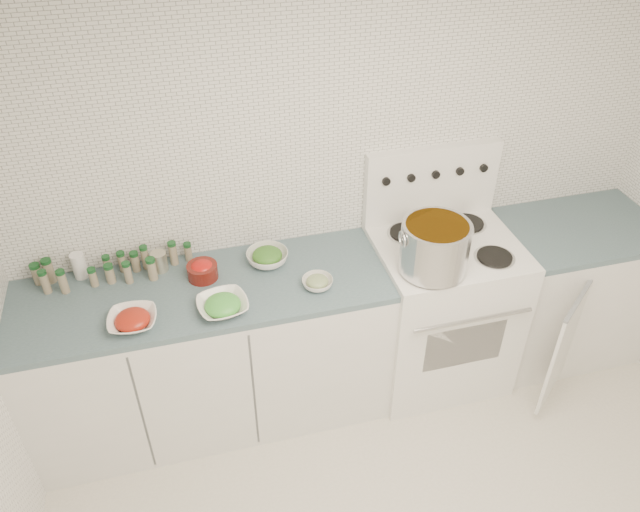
{
  "coord_description": "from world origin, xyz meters",
  "views": [
    {
      "loc": [
        -0.86,
        -1.22,
        2.87
      ],
      "look_at": [
        -0.24,
        1.14,
        1.03
      ],
      "focal_mm": 35.0,
      "sensor_mm": 36.0,
      "label": 1
    }
  ],
  "objects": [
    {
      "name": "bowl_zucchini",
      "position": [
        -0.27,
        1.06,
        0.93
      ],
      "size": [
        0.16,
        0.16,
        0.06
      ],
      "color": "white",
      "rests_on": "counter_left"
    },
    {
      "name": "salt_canister",
      "position": [
        -1.4,
        1.45,
        0.97
      ],
      "size": [
        0.07,
        0.07,
        0.14
      ],
      "primitive_type": "cylinder",
      "rotation": [
        0.0,
        0.0,
        -0.03
      ],
      "color": "white",
      "rests_on": "counter_left"
    },
    {
      "name": "bowl_snowpea",
      "position": [
        -0.74,
        1.01,
        0.93
      ],
      "size": [
        0.27,
        0.27,
        0.08
      ],
      "color": "white",
      "rests_on": "counter_left"
    },
    {
      "name": "bowl_broccoli",
      "position": [
        -0.47,
        1.32,
        0.94
      ],
      "size": [
        0.22,
        0.22,
        0.09
      ],
      "color": "white",
      "rests_on": "counter_left"
    },
    {
      "name": "counter_right",
      "position": [
        1.3,
        1.19,
        0.45
      ],
      "size": [
        0.89,
        0.88,
        0.9
      ],
      "color": "white",
      "rests_on": "ground"
    },
    {
      "name": "bowl_tomato",
      "position": [
        -1.15,
        1.01,
        0.93
      ],
      "size": [
        0.24,
        0.24,
        0.07
      ],
      "color": "white",
      "rests_on": "counter_left"
    },
    {
      "name": "stock_pot",
      "position": [
        0.31,
        1.01,
        1.09
      ],
      "size": [
        0.36,
        0.34,
        0.26
      ],
      "rotation": [
        0.0,
        0.0,
        -0.3
      ],
      "color": "silver",
      "rests_on": "stove"
    },
    {
      "name": "spice_cluster",
      "position": [
        -1.26,
        1.4,
        0.96
      ],
      "size": [
        0.78,
        0.16,
        0.14
      ],
      "color": "gray",
      "rests_on": "counter_left"
    },
    {
      "name": "counter_left",
      "position": [
        -0.82,
        1.19,
        0.45
      ],
      "size": [
        1.85,
        0.62,
        0.9
      ],
      "color": "white",
      "rests_on": "ground"
    },
    {
      "name": "bowl_pepper",
      "position": [
        -0.81,
        1.28,
        0.95
      ],
      "size": [
        0.15,
        0.15,
        0.09
      ],
      "color": "#57140E",
      "rests_on": "counter_left"
    },
    {
      "name": "tin_can",
      "position": [
        -1.01,
        1.4,
        0.95
      ],
      "size": [
        0.1,
        0.1,
        0.11
      ],
      "primitive_type": "cylinder",
      "rotation": [
        0.0,
        0.0,
        0.32
      ],
      "color": "#AFAB94",
      "rests_on": "counter_left"
    },
    {
      "name": "stove",
      "position": [
        0.48,
        1.19,
        0.5
      ],
      "size": [
        0.76,
        0.7,
        1.36
      ],
      "color": "white",
      "rests_on": "ground"
    },
    {
      "name": "room_walls",
      "position": [
        0.0,
        0.0,
        1.56
      ],
      "size": [
        3.54,
        3.04,
        2.52
      ],
      "color": "white",
      "rests_on": "ground"
    }
  ]
}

